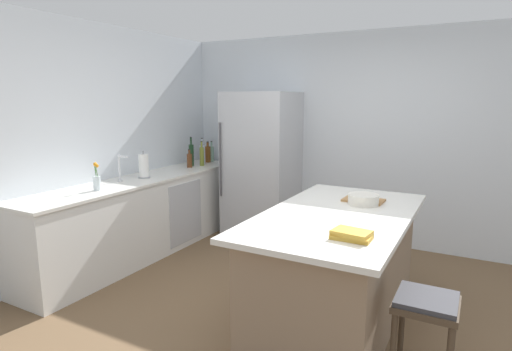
{
  "coord_description": "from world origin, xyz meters",
  "views": [
    {
      "loc": [
        1.28,
        -2.93,
        1.8
      ],
      "look_at": [
        -0.77,
        0.85,
        1.0
      ],
      "focal_mm": 29.2,
      "sensor_mm": 36.0,
      "label": 1
    }
  ],
  "objects_px": {
    "gin_bottle": "(212,154)",
    "olive_oil_bottle": "(202,156)",
    "paper_towel_roll": "(144,166)",
    "cookbook_stack": "(352,235)",
    "flower_vase": "(97,180)",
    "syrup_bottle": "(189,160)",
    "sink_faucet": "(120,167)",
    "vinegar_bottle": "(204,156)",
    "wine_bottle": "(191,155)",
    "whiskey_bottle": "(208,154)",
    "bar_stool": "(426,315)",
    "kitchen_island": "(336,268)",
    "refrigerator": "(262,165)",
    "soda_bottle": "(202,154)",
    "cutting_board": "(363,200)",
    "mixing_bowl": "(363,199)"
  },
  "relations": [
    {
      "from": "flower_vase",
      "to": "cookbook_stack",
      "type": "bearing_deg",
      "value": -6.37
    },
    {
      "from": "whiskey_bottle",
      "to": "cookbook_stack",
      "type": "distance_m",
      "value": 3.62
    },
    {
      "from": "kitchen_island",
      "to": "refrigerator",
      "type": "distance_m",
      "value": 2.38
    },
    {
      "from": "cookbook_stack",
      "to": "cutting_board",
      "type": "bearing_deg",
      "value": 100.1
    },
    {
      "from": "paper_towel_roll",
      "to": "soda_bottle",
      "type": "bearing_deg",
      "value": 89.44
    },
    {
      "from": "cutting_board",
      "to": "cookbook_stack",
      "type": "bearing_deg",
      "value": -79.9
    },
    {
      "from": "kitchen_island",
      "to": "vinegar_bottle",
      "type": "xyz_separation_m",
      "value": [
        -2.47,
        1.69,
        0.53
      ]
    },
    {
      "from": "paper_towel_roll",
      "to": "whiskey_bottle",
      "type": "distance_m",
      "value": 1.33
    },
    {
      "from": "flower_vase",
      "to": "syrup_bottle",
      "type": "bearing_deg",
      "value": 92.17
    },
    {
      "from": "bar_stool",
      "to": "mixing_bowl",
      "type": "xyz_separation_m",
      "value": [
        -0.62,
        0.91,
        0.44
      ]
    },
    {
      "from": "olive_oil_bottle",
      "to": "vinegar_bottle",
      "type": "bearing_deg",
      "value": 118.44
    },
    {
      "from": "sink_faucet",
      "to": "soda_bottle",
      "type": "relative_size",
      "value": 0.82
    },
    {
      "from": "flower_vase",
      "to": "paper_towel_roll",
      "type": "distance_m",
      "value": 0.73
    },
    {
      "from": "soda_bottle",
      "to": "cutting_board",
      "type": "distance_m",
      "value": 2.75
    },
    {
      "from": "gin_bottle",
      "to": "olive_oil_bottle",
      "type": "distance_m",
      "value": 0.4
    },
    {
      "from": "kitchen_island",
      "to": "bar_stool",
      "type": "height_order",
      "value": "kitchen_island"
    },
    {
      "from": "wine_bottle",
      "to": "whiskey_bottle",
      "type": "bearing_deg",
      "value": 89.86
    },
    {
      "from": "flower_vase",
      "to": "wine_bottle",
      "type": "height_order",
      "value": "wine_bottle"
    },
    {
      "from": "gin_bottle",
      "to": "olive_oil_bottle",
      "type": "xyz_separation_m",
      "value": [
        0.11,
        -0.39,
        0.02
      ]
    },
    {
      "from": "bar_stool",
      "to": "paper_towel_roll",
      "type": "distance_m",
      "value": 3.37
    },
    {
      "from": "kitchen_island",
      "to": "bar_stool",
      "type": "relative_size",
      "value": 3.0
    },
    {
      "from": "flower_vase",
      "to": "vinegar_bottle",
      "type": "relative_size",
      "value": 1.11
    },
    {
      "from": "sink_faucet",
      "to": "mixing_bowl",
      "type": "distance_m",
      "value": 2.61
    },
    {
      "from": "gin_bottle",
      "to": "cutting_board",
      "type": "bearing_deg",
      "value": -29.06
    },
    {
      "from": "paper_towel_roll",
      "to": "olive_oil_bottle",
      "type": "distance_m",
      "value": 1.03
    },
    {
      "from": "flower_vase",
      "to": "gin_bottle",
      "type": "distance_m",
      "value": 2.15
    },
    {
      "from": "paper_towel_roll",
      "to": "syrup_bottle",
      "type": "height_order",
      "value": "paper_towel_roll"
    },
    {
      "from": "paper_towel_roll",
      "to": "vinegar_bottle",
      "type": "bearing_deg",
      "value": 91.44
    },
    {
      "from": "gin_bottle",
      "to": "olive_oil_bottle",
      "type": "relative_size",
      "value": 0.87
    },
    {
      "from": "olive_oil_bottle",
      "to": "syrup_bottle",
      "type": "height_order",
      "value": "olive_oil_bottle"
    },
    {
      "from": "soda_bottle",
      "to": "bar_stool",
      "type": "bearing_deg",
      "value": -34.32
    },
    {
      "from": "refrigerator",
      "to": "bar_stool",
      "type": "xyz_separation_m",
      "value": [
        2.3,
        -2.28,
        -0.41
      ]
    },
    {
      "from": "vinegar_bottle",
      "to": "syrup_bottle",
      "type": "bearing_deg",
      "value": -84.06
    },
    {
      "from": "mixing_bowl",
      "to": "cutting_board",
      "type": "relative_size",
      "value": 0.74
    },
    {
      "from": "whiskey_bottle",
      "to": "soda_bottle",
      "type": "bearing_deg",
      "value": -75.4
    },
    {
      "from": "sink_faucet",
      "to": "paper_towel_roll",
      "type": "distance_m",
      "value": 0.3
    },
    {
      "from": "vinegar_bottle",
      "to": "wine_bottle",
      "type": "xyz_separation_m",
      "value": [
        -0.01,
        -0.27,
        0.05
      ]
    },
    {
      "from": "cutting_board",
      "to": "whiskey_bottle",
      "type": "bearing_deg",
      "value": 152.5
    },
    {
      "from": "wine_bottle",
      "to": "cutting_board",
      "type": "xyz_separation_m",
      "value": [
        2.56,
        -0.95,
        -0.12
      ]
    },
    {
      "from": "bar_stool",
      "to": "cookbook_stack",
      "type": "xyz_separation_m",
      "value": [
        -0.47,
        0.01,
        0.42
      ]
    },
    {
      "from": "paper_towel_roll",
      "to": "cookbook_stack",
      "type": "bearing_deg",
      "value": -20.73
    },
    {
      "from": "sink_faucet",
      "to": "wine_bottle",
      "type": "height_order",
      "value": "wine_bottle"
    },
    {
      "from": "refrigerator",
      "to": "soda_bottle",
      "type": "relative_size",
      "value": 5.15
    },
    {
      "from": "kitchen_island",
      "to": "paper_towel_roll",
      "type": "relative_size",
      "value": 6.22
    },
    {
      "from": "kitchen_island",
      "to": "refrigerator",
      "type": "height_order",
      "value": "refrigerator"
    },
    {
      "from": "sink_faucet",
      "to": "vinegar_bottle",
      "type": "relative_size",
      "value": 1.19
    },
    {
      "from": "refrigerator",
      "to": "gin_bottle",
      "type": "height_order",
      "value": "refrigerator"
    },
    {
      "from": "wine_bottle",
      "to": "gin_bottle",
      "type": "bearing_deg",
      "value": 89.15
    },
    {
      "from": "sink_faucet",
      "to": "wine_bottle",
      "type": "relative_size",
      "value": 0.77
    },
    {
      "from": "whiskey_bottle",
      "to": "syrup_bottle",
      "type": "bearing_deg",
      "value": -84.07
    }
  ]
}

